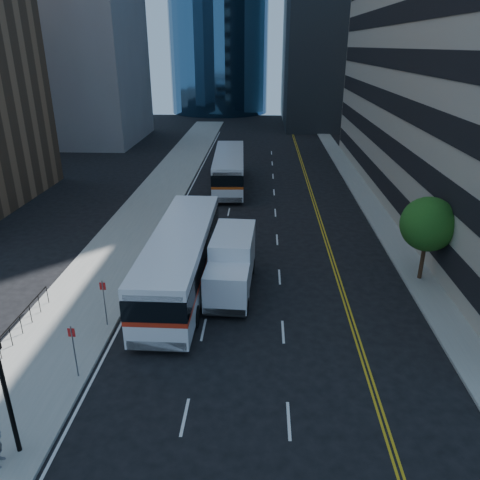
{
  "coord_description": "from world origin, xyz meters",
  "views": [
    {
      "loc": [
        -0.69,
        -17.87,
        13.26
      ],
      "look_at": [
        -1.9,
        7.11,
        2.8
      ],
      "focal_mm": 35.0,
      "sensor_mm": 36.0,
      "label": 1
    }
  ],
  "objects_px": {
    "bus_rear": "(229,168)",
    "lamp_post": "(6,391)",
    "bus_front": "(181,258)",
    "box_truck": "(232,263)",
    "street_tree": "(428,224)"
  },
  "relations": [
    {
      "from": "bus_front",
      "to": "box_truck",
      "type": "relative_size",
      "value": 2.01
    },
    {
      "from": "bus_rear",
      "to": "box_truck",
      "type": "distance_m",
      "value": 21.7
    },
    {
      "from": "bus_rear",
      "to": "box_truck",
      "type": "bearing_deg",
      "value": -88.15
    },
    {
      "from": "lamp_post",
      "to": "bus_front",
      "type": "bearing_deg",
      "value": 73.31
    },
    {
      "from": "bus_rear",
      "to": "box_truck",
      "type": "relative_size",
      "value": 1.93
    },
    {
      "from": "lamp_post",
      "to": "box_truck",
      "type": "bearing_deg",
      "value": 61.55
    },
    {
      "from": "street_tree",
      "to": "lamp_post",
      "type": "xyz_separation_m",
      "value": [
        -18.0,
        -14.0,
        -0.92
      ]
    },
    {
      "from": "lamp_post",
      "to": "bus_rear",
      "type": "xyz_separation_m",
      "value": [
        5.0,
        33.92,
        -0.89
      ]
    },
    {
      "from": "street_tree",
      "to": "box_truck",
      "type": "height_order",
      "value": "street_tree"
    },
    {
      "from": "street_tree",
      "to": "lamp_post",
      "type": "bearing_deg",
      "value": -142.13
    },
    {
      "from": "street_tree",
      "to": "bus_rear",
      "type": "xyz_separation_m",
      "value": [
        -13.0,
        19.92,
        -1.8
      ]
    },
    {
      "from": "street_tree",
      "to": "bus_front",
      "type": "height_order",
      "value": "street_tree"
    },
    {
      "from": "bus_rear",
      "to": "box_truck",
      "type": "xyz_separation_m",
      "value": [
        1.65,
        -21.64,
        -0.14
      ]
    },
    {
      "from": "bus_rear",
      "to": "box_truck",
      "type": "height_order",
      "value": "bus_rear"
    },
    {
      "from": "bus_rear",
      "to": "lamp_post",
      "type": "bearing_deg",
      "value": -100.91
    }
  ]
}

